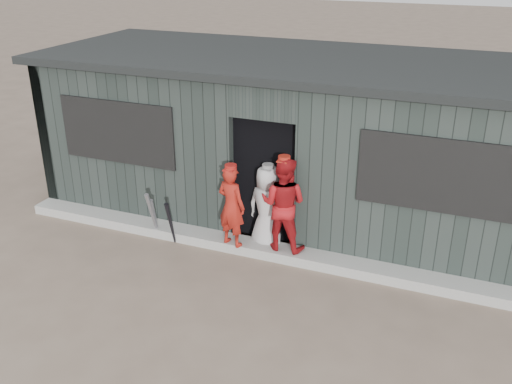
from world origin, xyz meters
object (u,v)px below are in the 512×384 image
at_px(bat_mid, 154,217).
at_px(dugout, 294,138).
at_px(player_red_left, 231,206).
at_px(player_grey_back, 268,208).
at_px(bat_right, 171,223).
at_px(player_red_right, 283,204).
at_px(bat_left, 153,215).

relative_size(bat_mid, dugout, 0.08).
xyz_separation_m(player_red_left, player_grey_back, (0.43, 0.34, -0.10)).
bearing_deg(bat_right, player_red_right, 10.16).
bearing_deg(bat_left, dugout, 48.91).
bearing_deg(player_red_right, bat_right, 10.36).
height_order(player_grey_back, dugout, dugout).
distance_m(bat_left, player_grey_back, 1.80).
bearing_deg(player_red_left, player_grey_back, -126.72).
xyz_separation_m(player_red_left, dugout, (0.34, 1.82, 0.52)).
xyz_separation_m(bat_left, player_grey_back, (1.74, 0.41, 0.25)).
relative_size(player_red_right, dugout, 0.17).
bearing_deg(player_grey_back, bat_right, 27.52).
distance_m(player_red_left, player_red_right, 0.75).
relative_size(bat_right, player_red_left, 0.59).
distance_m(player_red_left, dugout, 1.92).
bearing_deg(bat_right, dugout, 56.17).
bearing_deg(bat_left, bat_mid, 104.07).
bearing_deg(bat_left, player_red_left, 2.82).
bearing_deg(bat_left, bat_right, -8.66).
bearing_deg(player_grey_back, bat_left, 22.43).
height_order(bat_left, bat_right, bat_left).
relative_size(bat_mid, player_grey_back, 0.52).
relative_size(player_red_left, player_red_right, 0.88).
xyz_separation_m(bat_left, dugout, (1.64, 1.88, 0.88)).
bearing_deg(bat_right, player_red_left, 6.93).
bearing_deg(bat_mid, bat_left, -75.93).
relative_size(bat_mid, player_red_right, 0.50).
height_order(bat_left, player_red_left, player_red_left).
xyz_separation_m(bat_mid, dugout, (1.66, 1.80, 0.94)).
height_order(player_red_right, dugout, dugout).
distance_m(bat_mid, player_red_right, 2.12).
bearing_deg(player_red_right, dugout, -76.36).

